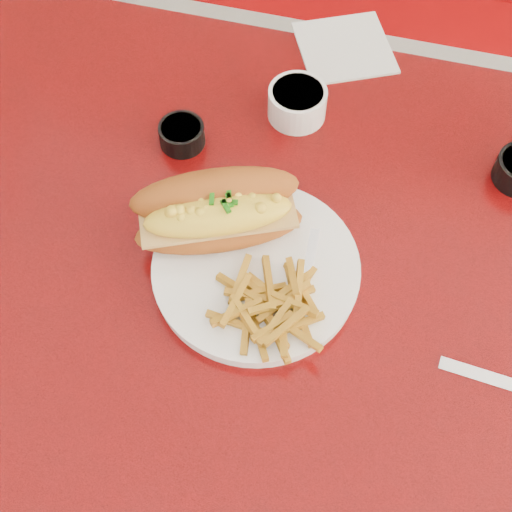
% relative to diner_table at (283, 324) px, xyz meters
% --- Properties ---
extents(ground, '(8.00, 8.00, 0.00)m').
position_rel_diner_table_xyz_m(ground, '(0.00, 0.00, -0.61)').
color(ground, silver).
rests_on(ground, ground).
extents(diner_table, '(1.23, 0.83, 0.77)m').
position_rel_diner_table_xyz_m(diner_table, '(0.00, 0.00, 0.00)').
color(diner_table, '#BE0C0C').
rests_on(diner_table, ground).
extents(booth_bench_far, '(1.20, 0.51, 0.90)m').
position_rel_diner_table_xyz_m(booth_bench_far, '(0.00, 0.81, -0.32)').
color(booth_bench_far, maroon).
rests_on(booth_bench_far, ground).
extents(dinner_plate, '(0.32, 0.32, 0.02)m').
position_rel_diner_table_xyz_m(dinner_plate, '(-0.03, -0.02, 0.17)').
color(dinner_plate, white).
rests_on(dinner_plate, diner_table).
extents(mac_hoagie, '(0.22, 0.17, 0.09)m').
position_rel_diner_table_xyz_m(mac_hoagie, '(-0.09, 0.02, 0.22)').
color(mac_hoagie, '#A5531A').
rests_on(mac_hoagie, dinner_plate).
extents(fries_pile, '(0.12, 0.11, 0.03)m').
position_rel_diner_table_xyz_m(fries_pile, '(-0.00, -0.07, 0.19)').
color(fries_pile, gold).
rests_on(fries_pile, dinner_plate).
extents(fork, '(0.02, 0.16, 0.00)m').
position_rel_diner_table_xyz_m(fork, '(0.03, -0.00, 0.18)').
color(fork, silver).
rests_on(fork, dinner_plate).
extents(gravy_ramekin, '(0.08, 0.08, 0.04)m').
position_rel_diner_table_xyz_m(gravy_ramekin, '(-0.04, 0.23, 0.18)').
color(gravy_ramekin, white).
rests_on(gravy_ramekin, diner_table).
extents(sauce_cup_left, '(0.07, 0.07, 0.03)m').
position_rel_diner_table_xyz_m(sauce_cup_left, '(-0.18, 0.15, 0.18)').
color(sauce_cup_left, black).
rests_on(sauce_cup_left, diner_table).
extents(paper_napkin, '(0.17, 0.17, 0.00)m').
position_rel_diner_table_xyz_m(paper_napkin, '(-0.00, 0.37, 0.16)').
color(paper_napkin, silver).
rests_on(paper_napkin, diner_table).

